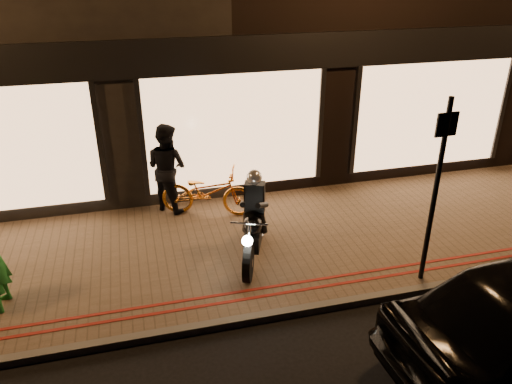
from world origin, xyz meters
TOP-DOWN VIEW (x-y plane):
  - ground at (0.00, 0.00)m, footprint 90.00×90.00m
  - sidewalk at (0.00, 2.00)m, footprint 50.00×4.00m
  - kerb_stone at (0.00, 0.05)m, footprint 50.00×0.14m
  - red_kerb_lines at (0.00, 0.55)m, footprint 50.00×0.26m
  - motorcycle at (-0.21, 1.58)m, footprint 0.89×1.85m
  - sign_post at (2.28, 0.29)m, footprint 0.35×0.09m
  - bicycle_gold at (-0.70, 3.34)m, footprint 1.98×1.23m
  - person_dark at (-1.43, 3.80)m, footprint 1.11×1.11m

SIDE VIEW (x-z plane):
  - ground at x=0.00m, z-range 0.00..0.00m
  - sidewalk at x=0.00m, z-range 0.00..0.12m
  - kerb_stone at x=0.00m, z-range 0.00..0.12m
  - red_kerb_lines at x=0.00m, z-range 0.12..0.13m
  - bicycle_gold at x=-0.70m, z-range 0.12..1.10m
  - motorcycle at x=-0.21m, z-range -0.06..1.53m
  - person_dark at x=-1.43m, z-range 0.12..1.93m
  - sign_post at x=2.28m, z-range 0.30..3.30m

